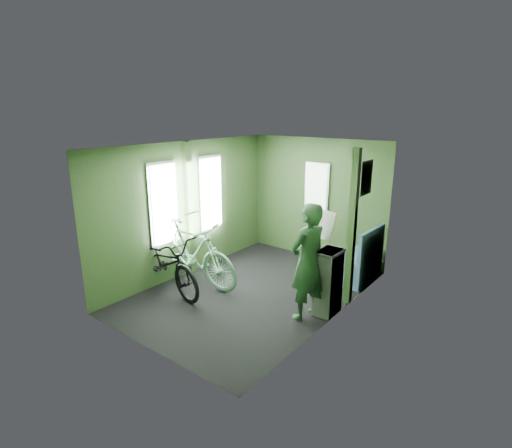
{
  "coord_description": "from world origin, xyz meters",
  "views": [
    {
      "loc": [
        3.59,
        -4.57,
        2.8
      ],
      "look_at": [
        0.0,
        0.1,
        1.1
      ],
      "focal_mm": 28.0,
      "sensor_mm": 36.0,
      "label": 1
    }
  ],
  "objects_px": {
    "bicycle_black": "(168,290)",
    "bicycle_mint": "(194,284)",
    "passenger": "(308,262)",
    "bench_seat": "(359,265)",
    "waste_box": "(328,282)"
  },
  "relations": [
    {
      "from": "bicycle_black",
      "to": "passenger",
      "type": "distance_m",
      "value": 2.43
    },
    {
      "from": "bicycle_mint",
      "to": "passenger",
      "type": "xyz_separation_m",
      "value": [
        2.04,
        0.18,
        0.82
      ]
    },
    {
      "from": "passenger",
      "to": "waste_box",
      "type": "height_order",
      "value": "passenger"
    },
    {
      "from": "bicycle_black",
      "to": "bicycle_mint",
      "type": "xyz_separation_m",
      "value": [
        0.17,
        0.42,
        0.0
      ]
    },
    {
      "from": "passenger",
      "to": "bench_seat",
      "type": "height_order",
      "value": "passenger"
    },
    {
      "from": "passenger",
      "to": "bicycle_mint",
      "type": "bearing_deg",
      "value": -69.95
    },
    {
      "from": "bicycle_mint",
      "to": "bench_seat",
      "type": "bearing_deg",
      "value": -49.48
    },
    {
      "from": "waste_box",
      "to": "bicycle_mint",
      "type": "bearing_deg",
      "value": -167.93
    },
    {
      "from": "waste_box",
      "to": "bench_seat",
      "type": "bearing_deg",
      "value": 94.89
    },
    {
      "from": "bicycle_mint",
      "to": "passenger",
      "type": "bearing_deg",
      "value": -85.1
    },
    {
      "from": "bicycle_black",
      "to": "passenger",
      "type": "xyz_separation_m",
      "value": [
        2.21,
        0.61,
        0.82
      ]
    },
    {
      "from": "bicycle_mint",
      "to": "waste_box",
      "type": "distance_m",
      "value": 2.31
    },
    {
      "from": "bicycle_black",
      "to": "bicycle_mint",
      "type": "relative_size",
      "value": 0.98
    },
    {
      "from": "waste_box",
      "to": "bench_seat",
      "type": "distance_m",
      "value": 1.36
    },
    {
      "from": "waste_box",
      "to": "bench_seat",
      "type": "height_order",
      "value": "waste_box"
    }
  ]
}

